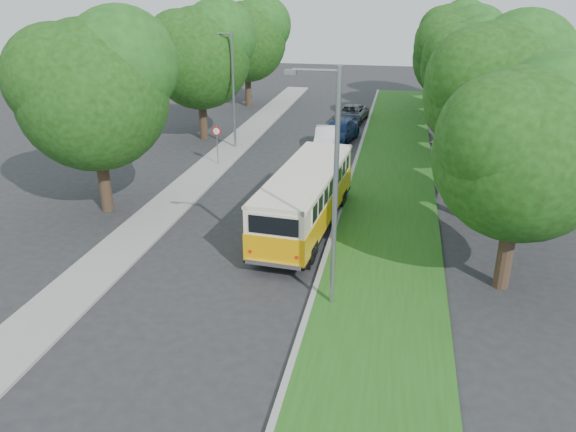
% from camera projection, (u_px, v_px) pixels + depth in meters
% --- Properties ---
extents(ground, '(120.00, 120.00, 0.00)m').
position_uv_depth(ground, '(232.00, 261.00, 22.29)').
color(ground, '#272729').
rests_on(ground, ground).
extents(curb, '(0.20, 70.00, 0.15)m').
position_uv_depth(curb, '(337.00, 219.00, 26.13)').
color(curb, gray).
rests_on(curb, ground).
extents(grass_verge, '(4.50, 70.00, 0.13)m').
position_uv_depth(grass_verge, '(388.00, 223.00, 25.70)').
color(grass_verge, '#235516').
rests_on(grass_verge, ground).
extents(sidewalk, '(2.20, 70.00, 0.12)m').
position_uv_depth(sidewalk, '(168.00, 206.00, 27.68)').
color(sidewalk, gray).
rests_on(sidewalk, ground).
extents(treeline, '(24.27, 41.91, 9.46)m').
position_uv_depth(treeline, '(358.00, 56.00, 35.74)').
color(treeline, '#332319').
rests_on(treeline, ground).
extents(lamppost_near, '(1.71, 0.16, 8.00)m').
position_uv_depth(lamppost_near, '(333.00, 184.00, 17.58)').
color(lamppost_near, gray).
rests_on(lamppost_near, ground).
extents(lamppost_far, '(1.71, 0.16, 7.50)m').
position_uv_depth(lamppost_far, '(232.00, 86.00, 36.08)').
color(lamppost_far, gray).
rests_on(lamppost_far, ground).
extents(warning_sign, '(0.56, 0.10, 2.50)m').
position_uv_depth(warning_sign, '(217.00, 138.00, 33.31)').
color(warning_sign, gray).
rests_on(warning_sign, ground).
extents(vintage_bus, '(3.21, 9.72, 2.84)m').
position_uv_depth(vintage_bus, '(306.00, 200.00, 24.62)').
color(vintage_bus, '#F5A907').
rests_on(vintage_bus, ground).
extents(car_silver, '(1.77, 4.22, 1.43)m').
position_uv_depth(car_silver, '(297.00, 183.00, 28.82)').
color(car_silver, silver).
rests_on(car_silver, ground).
extents(car_white, '(1.88, 4.52, 1.45)m').
position_uv_depth(car_white, '(327.00, 139.00, 37.16)').
color(car_white, white).
rests_on(car_white, ground).
extents(car_blue, '(2.90, 5.28, 1.45)m').
position_uv_depth(car_blue, '(339.00, 131.00, 38.97)').
color(car_blue, navy).
rests_on(car_blue, ground).
extents(car_grey, '(2.66, 4.83, 1.28)m').
position_uv_depth(car_grey, '(351.00, 114.00, 44.73)').
color(car_grey, '#4E5055').
rests_on(car_grey, ground).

